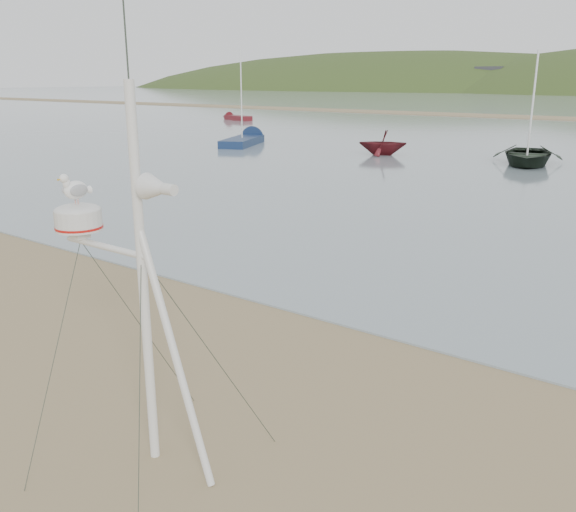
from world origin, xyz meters
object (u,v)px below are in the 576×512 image
Objects in this scene: boat_dark at (531,116)px; dinghy_red_far at (233,117)px; mast_rig at (141,359)px; boat_red at (383,131)px; sailboat_blue_near at (250,139)px.

dinghy_red_far is at bearing 139.26° from boat_dark.
mast_rig reaches higher than boat_red.
mast_rig is 62.42m from dinghy_red_far.
mast_rig is 1.07× the size of boat_dark.
sailboat_blue_near reaches higher than boat_red.
sailboat_blue_near reaches higher than boat_dark.
sailboat_blue_near is (-11.11, 0.91, -1.12)m from boat_red.
boat_dark is 1.01× the size of dinghy_red_far.
dinghy_red_far is at bearing -149.27° from boat_red.
mast_rig is at bearing -97.02° from boat_dark.
mast_rig is 29.55m from boat_dark.
sailboat_blue_near reaches higher than dinghy_red_far.
boat_dark is 8.31m from boat_red.
boat_red is at bearing -4.69° from sailboat_blue_near.
dinghy_red_far is at bearing 130.69° from mast_rig.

